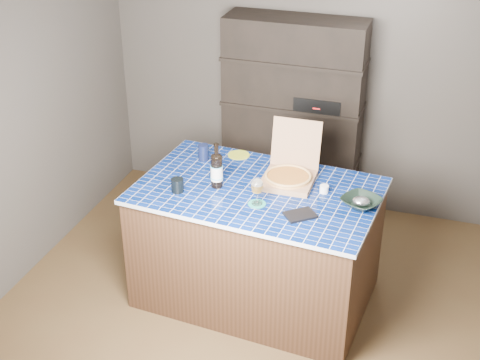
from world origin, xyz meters
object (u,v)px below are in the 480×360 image
(dvd_case, at_px, (300,215))
(bowl, at_px, (361,202))
(mead_bottle, at_px, (217,170))
(kitchen_island, at_px, (257,243))
(wine_glass, at_px, (257,187))
(pizza_box, at_px, (289,175))

(dvd_case, bearing_deg, bowl, 85.01)
(mead_bottle, xyz_separation_m, dvd_case, (0.66, -0.21, -0.12))
(mead_bottle, relative_size, dvd_case, 1.69)
(kitchen_island, distance_m, bowl, 0.88)
(wine_glass, height_order, bowl, wine_glass)
(dvd_case, bearing_deg, mead_bottle, -147.67)
(wine_glass, relative_size, dvd_case, 0.97)
(mead_bottle, xyz_separation_m, wine_glass, (0.35, -0.15, 0.00))
(pizza_box, bearing_deg, dvd_case, -66.95)
(pizza_box, xyz_separation_m, dvd_case, (0.19, -0.44, -0.05))
(mead_bottle, bearing_deg, bowl, 2.33)
(pizza_box, bearing_deg, kitchen_island, -136.85)
(wine_glass, bearing_deg, pizza_box, 71.93)
(pizza_box, xyz_separation_m, mead_bottle, (-0.47, -0.23, 0.08))
(kitchen_island, bearing_deg, bowl, 3.64)
(pizza_box, distance_m, dvd_case, 0.48)
(kitchen_island, xyz_separation_m, bowl, (0.73, -0.01, 0.50))
(wine_glass, relative_size, bowl, 0.76)
(wine_glass, bearing_deg, bowl, 16.01)
(kitchen_island, relative_size, mead_bottle, 5.28)
(pizza_box, relative_size, dvd_case, 2.25)
(pizza_box, relative_size, wine_glass, 2.32)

